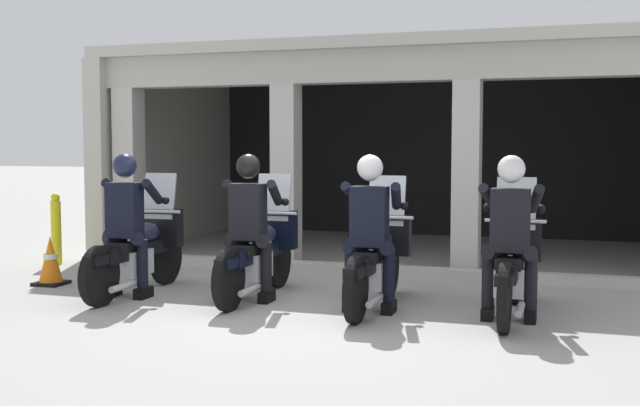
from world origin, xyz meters
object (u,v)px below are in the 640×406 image
motorcycle_far_left (141,249)px  motorcycle_center_left (260,252)px  police_officer_center_left (249,214)px  traffic_cone_flank (51,261)px  police_officer_far_right (511,223)px  motorcycle_far_right (512,265)px  bollard_kerbside (56,229)px  motorcycle_center_right (377,259)px  police_officer_far_left (126,213)px  police_officer_center_right (370,219)px

motorcycle_far_left → motorcycle_center_left: same height
motorcycle_far_left → motorcycle_center_left: bearing=13.3°
police_officer_center_left → traffic_cone_flank: (-2.66, 0.17, -0.65)m
police_officer_far_right → motorcycle_far_left: bearing=176.9°
motorcycle_far_left → police_officer_far_right: (4.10, -0.17, 0.44)m
motorcycle_far_right → police_officer_far_right: bearing=-91.0°
motorcycle_center_left → bollard_kerbside: motorcycle_center_left is taller
motorcycle_far_left → bollard_kerbside: 2.69m
motorcycle_far_left → motorcycle_center_left: (1.37, 0.22, 0.00)m
motorcycle_center_left → motorcycle_center_right: size_ratio=1.00×
police_officer_far_left → police_officer_far_right: same height
motorcycle_center_left → police_officer_center_left: size_ratio=1.29×
police_officer_center_left → motorcycle_center_right: police_officer_center_left is taller
police_officer_far_left → motorcycle_center_left: (1.37, 0.50, -0.44)m
police_officer_far_left → motorcycle_center_left: police_officer_far_left is taller
motorcycle_far_right → bollard_kerbside: (-6.34, 1.38, -0.00)m
motorcycle_center_left → police_officer_center_right: 1.49m
traffic_cone_flank → motorcycle_far_right: bearing=0.1°
police_officer_far_right → bollard_kerbside: (-6.34, 1.66, -0.44)m
police_officer_center_left → police_officer_far_right: 2.74m
police_officer_far_left → traffic_cone_flank: (-1.29, 0.39, -0.65)m
police_officer_center_right → motorcycle_far_left: bearing=-177.9°
bollard_kerbside → police_officer_center_left: bearing=-23.4°
police_officer_far_left → police_officer_center_right: same height
traffic_cone_flank → bollard_kerbside: bollard_kerbside is taller
police_officer_far_left → motorcycle_center_left: 1.52m
motorcycle_far_right → police_officer_center_right: bearing=-168.0°
traffic_cone_flank → bollard_kerbside: (-0.94, 1.39, 0.21)m
police_officer_far_left → bollard_kerbside: police_officer_far_left is taller
motorcycle_center_right → police_officer_far_left: bearing=-166.1°
police_officer_center_right → traffic_cone_flank: 4.09m
police_officer_far_right → traffic_cone_flank: size_ratio=2.69×
police_officer_center_left → motorcycle_center_right: (1.37, 0.15, -0.44)m
motorcycle_far_right → traffic_cone_flank: motorcycle_far_right is taller
motorcycle_center_right → police_officer_center_right: 0.52m
police_officer_center_right → bollard_kerbside: bearing=167.5°
motorcycle_center_right → bollard_kerbside: 5.16m
police_officer_far_right → traffic_cone_flank: 5.44m
motorcycle_center_left → bollard_kerbside: 3.82m
motorcycle_far_left → motorcycle_center_right: bearing=6.1°
police_officer_center_left → police_officer_center_right: same height
motorcycle_far_left → police_officer_far_left: size_ratio=1.29×
motorcycle_center_right → motorcycle_far_right: 1.37m
police_officer_far_left → motorcycle_far_left: bearing=94.0°
motorcycle_center_left → police_officer_far_right: police_officer_far_right is taller
police_officer_far_left → traffic_cone_flank: police_officer_far_left is taller
motorcycle_center_left → police_officer_center_left: (-0.00, -0.28, 0.44)m
motorcycle_far_left → motorcycle_center_right: (2.73, 0.09, 0.00)m
traffic_cone_flank → motorcycle_center_left: bearing=2.5°
police_officer_far_right → traffic_cone_flank: (-5.39, 0.27, -0.65)m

